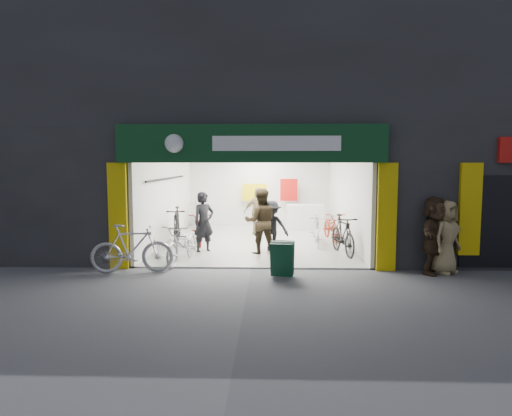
{
  "coord_description": "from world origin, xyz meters",
  "views": [
    {
      "loc": [
        0.48,
        -10.98,
        2.6
      ],
      "look_at": [
        0.07,
        1.5,
        1.36
      ],
      "focal_mm": 32.0,
      "sensor_mm": 36.0,
      "label": 1
    }
  ],
  "objects_px": {
    "parked_bike": "(132,249)",
    "pedestrian_near": "(446,237)",
    "bike_right_front": "(343,235)",
    "bike_left_front": "(183,244)",
    "sandwich_board": "(282,258)"
  },
  "relations": [
    {
      "from": "bike_left_front",
      "to": "parked_bike",
      "type": "xyz_separation_m",
      "value": [
        -1.0,
        -1.08,
        0.07
      ]
    },
    {
      "from": "parked_bike",
      "to": "sandwich_board",
      "type": "height_order",
      "value": "parked_bike"
    },
    {
      "from": "sandwich_board",
      "to": "pedestrian_near",
      "type": "bearing_deg",
      "value": 15.71
    },
    {
      "from": "parked_bike",
      "to": "pedestrian_near",
      "type": "bearing_deg",
      "value": -97.55
    },
    {
      "from": "parked_bike",
      "to": "pedestrian_near",
      "type": "relative_size",
      "value": 1.12
    },
    {
      "from": "bike_right_front",
      "to": "pedestrian_near",
      "type": "xyz_separation_m",
      "value": [
        2.08,
        -2.06,
        0.29
      ]
    },
    {
      "from": "bike_left_front",
      "to": "parked_bike",
      "type": "bearing_deg",
      "value": -121.7
    },
    {
      "from": "bike_right_front",
      "to": "parked_bike",
      "type": "distance_m",
      "value": 5.75
    },
    {
      "from": "bike_left_front",
      "to": "pedestrian_near",
      "type": "relative_size",
      "value": 1.13
    },
    {
      "from": "pedestrian_near",
      "to": "sandwich_board",
      "type": "xyz_separation_m",
      "value": [
        -3.84,
        -0.46,
        -0.42
      ]
    },
    {
      "from": "bike_left_front",
      "to": "sandwich_board",
      "type": "relative_size",
      "value": 2.45
    },
    {
      "from": "parked_bike",
      "to": "pedestrian_near",
      "type": "xyz_separation_m",
      "value": [
        7.38,
        0.18,
        0.28
      ]
    },
    {
      "from": "sandwich_board",
      "to": "bike_left_front",
      "type": "bearing_deg",
      "value": 160.88
    },
    {
      "from": "bike_left_front",
      "to": "bike_right_front",
      "type": "bearing_deg",
      "value": 26.16
    },
    {
      "from": "bike_right_front",
      "to": "parked_bike",
      "type": "xyz_separation_m",
      "value": [
        -5.3,
        -2.24,
        0.01
      ]
    }
  ]
}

